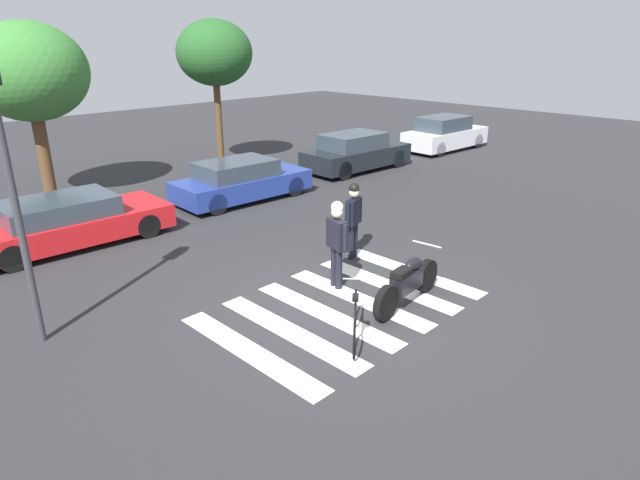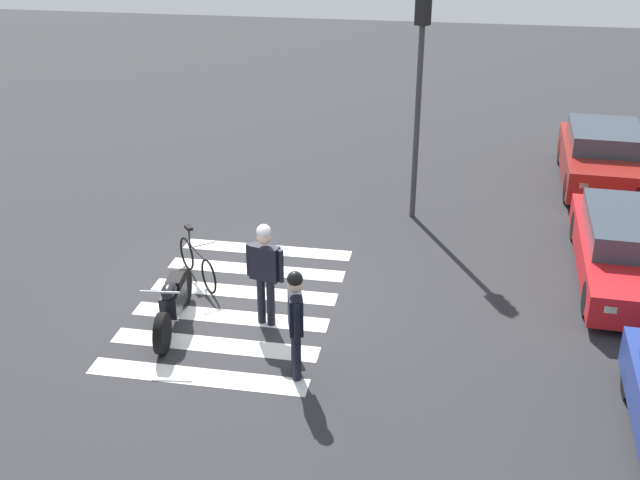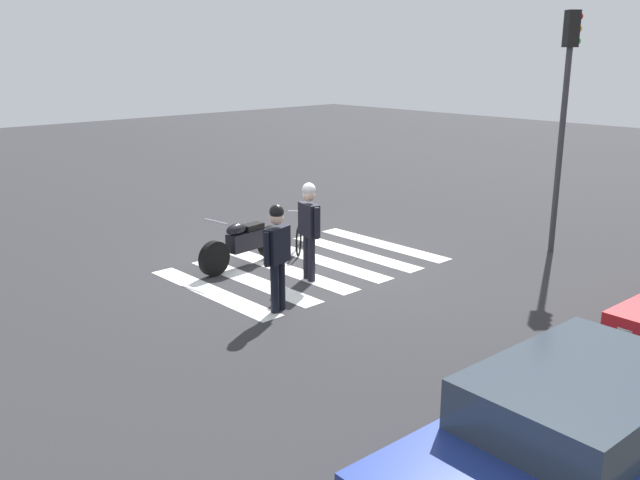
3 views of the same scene
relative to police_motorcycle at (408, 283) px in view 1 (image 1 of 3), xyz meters
The scene contains 13 objects.
ground_plane 1.32m from the police_motorcycle, 137.51° to the left, with size 60.00×60.00×0.00m, color #2B2B2D.
police_motorcycle is the anchor object (origin of this frame).
leaning_bicycle 1.67m from the police_motorcycle, behind, with size 1.35×1.15×0.99m.
officer_on_foot 1.66m from the police_motorcycle, 103.73° to the left, with size 0.32×0.67×1.83m.
officer_by_motorcycle 2.60m from the police_motorcycle, 65.45° to the left, with size 0.65×0.32×1.78m.
crosswalk_stripes 1.31m from the police_motorcycle, 137.51° to the left, with size 4.95×3.42×0.01m.
car_red_convertible 8.43m from the police_motorcycle, 112.29° to the left, with size 4.71×2.06×1.20m.
car_blue_hatchback 8.18m from the police_motorcycle, 74.86° to the left, with size 4.35×1.94×1.26m.
car_black_suv 11.10m from the police_motorcycle, 46.25° to the left, with size 4.41×1.97×1.41m.
car_white_van 15.48m from the police_motorcycle, 30.07° to the left, with size 4.32×1.90×1.49m.
traffic_light_pole 7.07m from the police_motorcycle, 146.21° to the left, with size 0.35×0.33×4.87m.
street_tree_mid 12.92m from the police_motorcycle, 99.21° to the left, with size 3.36×3.36×5.27m.
street_tree_far 13.65m from the police_motorcycle, 69.75° to the left, with size 2.80×2.80×5.42m.
Camera 1 is at (-6.90, -6.22, 4.86)m, focal length 30.54 mm.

